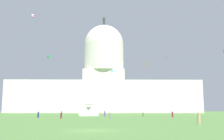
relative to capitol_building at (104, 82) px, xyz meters
The scene contains 18 objects.
ground_plane 167.37m from the capitol_building, 89.43° to the right, with size 800.00×800.00×0.00m, color #4C7538.
capitol_building is the anchor object (origin of this frame).
event_tent 103.70m from the capitol_building, 91.94° to the right, with size 7.23×7.06×5.61m.
person_navy_near_tent 111.35m from the capitol_building, 95.91° to the right, with size 0.48×0.48×1.68m.
person_maroon_mid_left 132.35m from the capitol_building, 93.34° to the right, with size 0.54×0.54×1.48m.
person_navy_back_left 125.15m from the capitol_building, 96.90° to the right, with size 0.58×0.58×1.69m.
person_purple_front_left 112.49m from the capitol_building, 88.94° to the right, with size 0.43×0.43×1.76m.
person_olive_lawn_far_left 117.14m from the capitol_building, 83.49° to the right, with size 0.36×0.36×1.49m.
person_maroon_deep_crowd 124.05m from the capitol_building, 80.55° to the right, with size 0.60×0.60×1.72m.
person_grey_near_tree_west 131.21m from the capitol_building, 88.48° to the right, with size 0.48×0.48×1.51m.
person_tan_near_tree_east 156.46m from the capitol_building, 84.20° to the right, with size 0.64×0.64×1.65m.
kite_white_low 37.67m from the capitol_building, 83.93° to the right, with size 1.41×1.57×3.18m.
kite_magenta_mid 98.72m from the capitol_building, 75.36° to the right, with size 1.15×1.19×2.12m.
kite_green_mid 61.45m from the capitol_building, 117.59° to the right, with size 1.59×1.57×3.50m.
kite_orange_mid 103.93m from the capitol_building, 81.10° to the right, with size 0.53×0.96×2.58m.
kite_cyan_mid 80.06m from the capitol_building, 86.67° to the right, with size 0.95×0.65×2.88m.
kite_yellow_mid 61.93m from the capitol_building, 88.27° to the right, with size 0.37×1.17×1.12m.
kite_pink_high 77.92m from the capitol_building, 117.74° to the right, with size 1.30×1.35×3.52m.
Camera 1 is at (1.31, -25.74, 1.90)m, focal length 42.77 mm.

